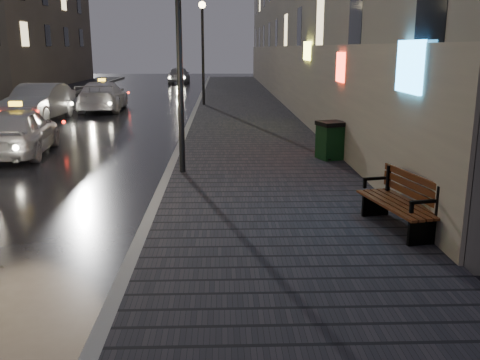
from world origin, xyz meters
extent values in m
plane|color=black|center=(0.00, 0.00, 0.00)|extent=(120.00, 120.00, 0.00)
cube|color=black|center=(3.90, 21.00, 0.07)|extent=(4.60, 58.00, 0.15)
cube|color=slate|center=(1.50, 21.00, 0.07)|extent=(0.20, 58.00, 0.15)
cube|color=slate|center=(-7.40, 21.00, 0.07)|extent=(0.20, 58.00, 0.15)
cube|color=#6B6051|center=(-13.50, 39.00, 5.50)|extent=(6.00, 22.00, 11.00)
cylinder|color=black|center=(1.85, 6.00, 2.65)|extent=(0.14, 0.14, 5.00)
cylinder|color=black|center=(1.85, 22.00, 2.65)|extent=(0.14, 0.14, 5.00)
sphere|color=#FFD88C|center=(1.85, 22.00, 5.25)|extent=(0.36, 0.36, 0.36)
cube|color=black|center=(5.93, 0.85, 0.35)|extent=(0.51, 0.17, 0.41)
cube|color=black|center=(6.15, 0.90, 0.71)|extent=(0.07, 0.07, 0.71)
cube|color=black|center=(5.88, 0.84, 0.84)|extent=(0.43, 0.14, 0.05)
cube|color=black|center=(5.61, 2.35, 0.35)|extent=(0.51, 0.17, 0.41)
cube|color=black|center=(5.83, 2.40, 0.71)|extent=(0.07, 0.07, 0.71)
cube|color=black|center=(5.56, 2.34, 0.84)|extent=(0.43, 0.14, 0.05)
cube|color=#441F0E|center=(5.77, 1.60, 0.59)|extent=(1.01, 1.93, 0.04)
cube|color=#441F0E|center=(6.01, 1.65, 0.88)|extent=(0.42, 1.80, 0.41)
cube|color=black|center=(5.80, 7.46, 0.61)|extent=(0.79, 0.79, 0.91)
cube|color=black|center=(5.80, 7.46, 1.12)|extent=(0.85, 0.85, 0.12)
imported|color=silver|center=(-3.20, 9.01, 0.73)|extent=(2.13, 4.42, 1.46)
imported|color=gray|center=(-5.14, 16.80, 0.80)|extent=(1.99, 4.94, 1.60)
imported|color=white|center=(-3.20, 20.59, 0.74)|extent=(2.36, 5.19, 1.47)
imported|color=#A8A7AF|center=(-1.00, 41.80, 0.73)|extent=(1.84, 4.35, 1.47)
camera|label=1|loc=(2.84, -6.86, 3.13)|focal=40.00mm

